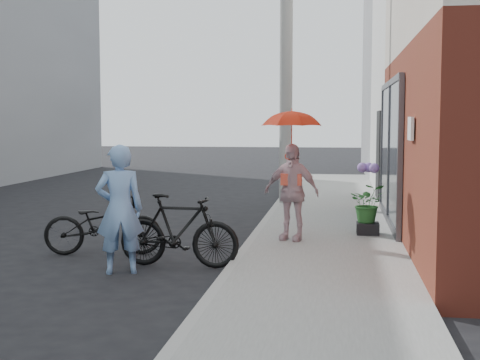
% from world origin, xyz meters
% --- Properties ---
extents(ground, '(80.00, 80.00, 0.00)m').
position_xyz_m(ground, '(0.00, 0.00, 0.00)').
color(ground, black).
rests_on(ground, ground).
extents(sidewalk, '(2.20, 24.00, 0.12)m').
position_xyz_m(sidewalk, '(2.10, 2.00, 0.06)').
color(sidewalk, gray).
rests_on(sidewalk, ground).
extents(curb, '(0.12, 24.00, 0.12)m').
position_xyz_m(curb, '(0.94, 2.00, 0.06)').
color(curb, '#9E9E99').
rests_on(curb, ground).
extents(utility_pole, '(0.28, 0.28, 7.00)m').
position_xyz_m(utility_pole, '(1.10, 6.00, 3.50)').
color(utility_pole, '#9E9E99').
rests_on(utility_pole, ground).
extents(officer, '(0.69, 0.57, 1.63)m').
position_xyz_m(officer, '(-0.46, -0.63, 0.81)').
color(officer, '#79A2D7').
rests_on(officer, ground).
extents(bike_left, '(1.76, 0.91, 0.88)m').
position_xyz_m(bike_left, '(-1.09, 0.47, 0.44)').
color(bike_left, black).
rests_on(bike_left, ground).
extents(bike_right, '(1.63, 0.53, 0.97)m').
position_xyz_m(bike_right, '(0.18, -0.17, 0.48)').
color(bike_right, black).
rests_on(bike_right, ground).
extents(kimono_woman, '(0.92, 0.59, 1.46)m').
position_xyz_m(kimono_woman, '(1.55, 1.39, 0.85)').
color(kimono_woman, beige).
rests_on(kimono_woman, sidewalk).
extents(parasol, '(0.88, 0.88, 0.77)m').
position_xyz_m(parasol, '(1.55, 1.39, 1.97)').
color(parasol, red).
rests_on(parasol, kimono_woman).
extents(planter, '(0.35, 0.35, 0.18)m').
position_xyz_m(planter, '(2.72, 2.08, 0.21)').
color(planter, black).
rests_on(planter, sidewalk).
extents(potted_plant, '(0.56, 0.49, 0.62)m').
position_xyz_m(potted_plant, '(2.72, 2.08, 0.62)').
color(potted_plant, '#255D26').
rests_on(potted_plant, planter).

